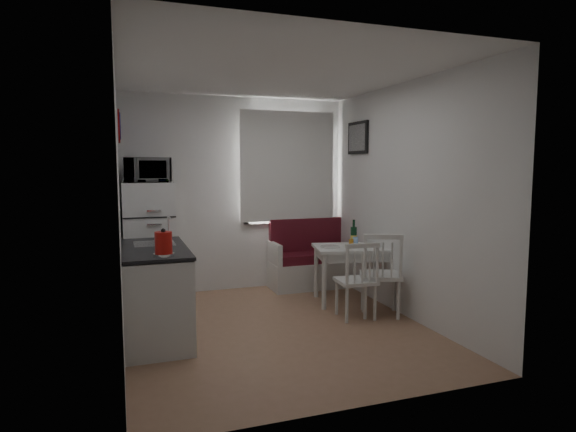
% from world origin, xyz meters
% --- Properties ---
extents(floor, '(3.00, 3.50, 0.02)m').
position_xyz_m(floor, '(0.00, 0.00, 0.00)').
color(floor, '#9F7455').
rests_on(floor, ground).
extents(ceiling, '(3.00, 3.50, 0.02)m').
position_xyz_m(ceiling, '(0.00, 0.00, 2.60)').
color(ceiling, white).
rests_on(ceiling, wall_back).
extents(wall_back, '(3.00, 0.02, 2.60)m').
position_xyz_m(wall_back, '(0.00, 1.75, 1.30)').
color(wall_back, white).
rests_on(wall_back, floor).
extents(wall_front, '(3.00, 0.02, 2.60)m').
position_xyz_m(wall_front, '(0.00, -1.75, 1.30)').
color(wall_front, white).
rests_on(wall_front, floor).
extents(wall_left, '(0.02, 3.50, 2.60)m').
position_xyz_m(wall_left, '(-1.50, 0.00, 1.30)').
color(wall_left, white).
rests_on(wall_left, floor).
extents(wall_right, '(0.02, 3.50, 2.60)m').
position_xyz_m(wall_right, '(1.50, 0.00, 1.30)').
color(wall_right, white).
rests_on(wall_right, floor).
extents(window, '(1.22, 0.06, 1.47)m').
position_xyz_m(window, '(0.70, 1.72, 1.62)').
color(window, silver).
rests_on(window, wall_back).
extents(curtain, '(1.35, 0.02, 1.50)m').
position_xyz_m(curtain, '(0.70, 1.65, 1.68)').
color(curtain, white).
rests_on(curtain, wall_back).
extents(kitchen_counter, '(0.62, 1.32, 1.16)m').
position_xyz_m(kitchen_counter, '(-1.20, 0.16, 0.46)').
color(kitchen_counter, silver).
rests_on(kitchen_counter, floor).
extents(wall_sign, '(0.03, 0.40, 0.40)m').
position_xyz_m(wall_sign, '(-1.47, 1.45, 2.15)').
color(wall_sign, navy).
rests_on(wall_sign, wall_left).
extents(picture_frame, '(0.04, 0.52, 0.42)m').
position_xyz_m(picture_frame, '(1.48, 1.10, 2.05)').
color(picture_frame, black).
rests_on(picture_frame, wall_right).
extents(bench, '(1.32, 0.51, 0.95)m').
position_xyz_m(bench, '(1.07, 1.51, 0.31)').
color(bench, silver).
rests_on(bench, floor).
extents(dining_table, '(1.05, 0.84, 0.70)m').
position_xyz_m(dining_table, '(1.19, 0.63, 0.62)').
color(dining_table, silver).
rests_on(dining_table, floor).
extents(chair_left, '(0.43, 0.42, 0.46)m').
position_xyz_m(chair_left, '(0.94, -0.03, 0.53)').
color(chair_left, silver).
rests_on(chair_left, floor).
extents(chair_right, '(0.58, 0.58, 0.51)m').
position_xyz_m(chair_right, '(1.25, -0.03, 0.59)').
color(chair_right, silver).
rests_on(chair_right, floor).
extents(fridge, '(0.60, 0.60, 1.49)m').
position_xyz_m(fridge, '(-1.18, 1.40, 0.74)').
color(fridge, white).
rests_on(fridge, floor).
extents(microwave, '(0.53, 0.36, 0.30)m').
position_xyz_m(microwave, '(-1.18, 1.35, 1.64)').
color(microwave, white).
rests_on(microwave, fridge).
extents(kettle, '(0.18, 0.18, 0.24)m').
position_xyz_m(kettle, '(-1.15, -0.38, 1.02)').
color(kettle, red).
rests_on(kettle, kitchen_counter).
extents(wine_bottle, '(0.08, 0.08, 0.32)m').
position_xyz_m(wine_bottle, '(1.25, 0.73, 0.86)').
color(wine_bottle, '#133B20').
rests_on(wine_bottle, dining_table).
extents(drinking_glass_orange, '(0.06, 0.06, 0.10)m').
position_xyz_m(drinking_glass_orange, '(1.14, 0.58, 0.75)').
color(drinking_glass_orange, '#C48120').
rests_on(drinking_glass_orange, dining_table).
extents(drinking_glass_blue, '(0.07, 0.07, 0.11)m').
position_xyz_m(drinking_glass_blue, '(1.25, 0.68, 0.75)').
color(drinking_glass_blue, '#92C1F8').
rests_on(drinking_glass_blue, dining_table).
extents(plate, '(0.23, 0.23, 0.02)m').
position_xyz_m(plate, '(0.89, 0.65, 0.71)').
color(plate, white).
rests_on(plate, dining_table).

